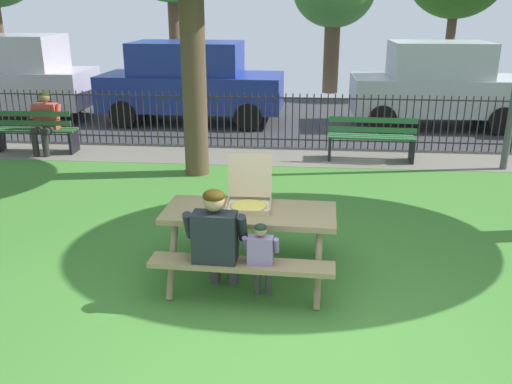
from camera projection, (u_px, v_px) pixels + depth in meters
ground at (291, 266)px, 6.17m from camera, size 28.00×10.60×0.02m
cobblestone_walkway at (298, 157)px, 10.49m from camera, size 28.00×1.40×0.01m
street_asphalt at (301, 117)px, 14.09m from camera, size 28.00×6.27×0.01m
picnic_table_foreground at (250, 226)px, 5.72m from camera, size 1.85×1.54×0.79m
pizza_box_open at (249, 197)px, 5.77m from camera, size 0.49×0.57×0.51m
pizza_slice_on_table at (213, 204)px, 5.81m from camera, size 0.16×0.27×0.02m
adult_at_table at (217, 238)px, 5.26m from camera, size 0.62×0.60×1.19m
child_at_table at (261, 254)px, 5.22m from camera, size 0.36×0.35×0.87m
iron_fence_streetside at (299, 121)px, 10.96m from camera, size 18.96×0.03×1.11m
park_bench_left at (35, 132)px, 10.67m from camera, size 1.62×0.53×0.85m
park_bench_center at (371, 139)px, 10.10m from camera, size 1.62×0.53×0.85m
person_on_park_bench at (45, 120)px, 10.59m from camera, size 0.61×0.59×1.19m
parked_car_left at (191, 81)px, 13.24m from camera, size 4.44×1.99×1.94m
parked_car_center at (437, 84)px, 12.73m from camera, size 3.93×1.88×1.98m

